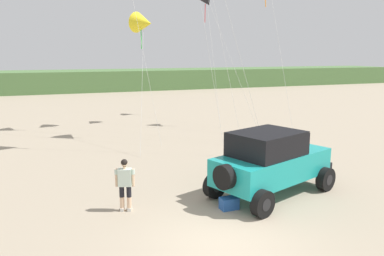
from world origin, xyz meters
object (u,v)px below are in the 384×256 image
Objects in this scene: person_watching at (125,182)px; kite_blue_swept at (207,1)px; jeep at (271,161)px; kite_green_box at (144,23)px; cooler_box at (229,203)px.

kite_blue_swept is at bearing 59.80° from person_watching.
kite_green_box is at bearing 100.18° from jeep.
jeep is 0.70× the size of kite_green_box.
kite_green_box is at bearing 72.58° from person_watching.
cooler_box is 20.69m from kite_blue_swept.
cooler_box is 0.08× the size of kite_green_box.
cooler_box is (3.07, -1.01, -0.75)m from person_watching.
kite_green_box is (3.12, 9.93, 5.52)m from person_watching.
kite_blue_swept reaches higher than kite_green_box.
jeep is at bearing -79.82° from kite_green_box.
person_watching is at bearing 160.04° from cooler_box.
person_watching is at bearing -120.20° from kite_blue_swept.
person_watching is 0.18× the size of kite_blue_swept.
jeep is at bearing -105.53° from kite_blue_swept.
kite_green_box reaches higher than person_watching.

